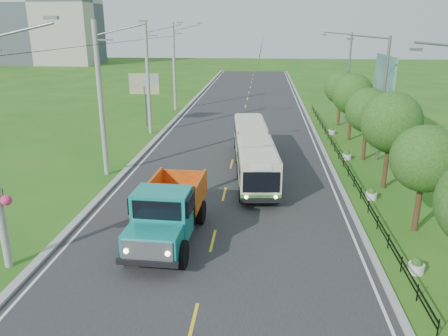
# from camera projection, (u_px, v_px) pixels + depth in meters

# --- Properties ---
(ground) EXTENTS (240.00, 240.00, 0.00)m
(ground) POSITION_uv_depth(u_px,v_px,m) (213.00, 241.00, 20.52)
(ground) COLOR #206016
(ground) RESTS_ON ground
(road) EXTENTS (14.00, 120.00, 0.02)m
(road) POSITION_uv_depth(u_px,v_px,m) (238.00, 137.00, 39.45)
(road) COLOR #28282B
(road) RESTS_ON ground
(curb_left) EXTENTS (0.40, 120.00, 0.15)m
(curb_left) POSITION_uv_depth(u_px,v_px,m) (160.00, 135.00, 40.04)
(curb_left) COLOR #9E9E99
(curb_left) RESTS_ON ground
(curb_right) EXTENTS (0.30, 120.00, 0.10)m
(curb_right) POSITION_uv_depth(u_px,v_px,m) (318.00, 139.00, 38.83)
(curb_right) COLOR #9E9E99
(curb_right) RESTS_ON ground
(edge_line_left) EXTENTS (0.12, 120.00, 0.00)m
(edge_line_left) POSITION_uv_depth(u_px,v_px,m) (166.00, 136.00, 40.01)
(edge_line_left) COLOR silver
(edge_line_left) RESTS_ON road
(edge_line_right) EXTENTS (0.12, 120.00, 0.00)m
(edge_line_right) POSITION_uv_depth(u_px,v_px,m) (312.00, 139.00, 38.88)
(edge_line_right) COLOR silver
(edge_line_right) RESTS_ON road
(centre_dash) EXTENTS (0.12, 2.20, 0.00)m
(centre_dash) POSITION_uv_depth(u_px,v_px,m) (213.00, 240.00, 20.52)
(centre_dash) COLOR yellow
(centre_dash) RESTS_ON road
(railing_right) EXTENTS (0.04, 40.00, 0.60)m
(railing_right) POSITION_uv_depth(u_px,v_px,m) (339.00, 155.00, 33.00)
(railing_right) COLOR black
(railing_right) RESTS_ON ground
(pole_near) EXTENTS (3.51, 0.32, 10.00)m
(pole_near) POSITION_uv_depth(u_px,v_px,m) (101.00, 100.00, 28.16)
(pole_near) COLOR gray
(pole_near) RESTS_ON ground
(pole_mid) EXTENTS (3.51, 0.32, 10.00)m
(pole_mid) POSITION_uv_depth(u_px,v_px,m) (148.00, 78.00, 39.52)
(pole_mid) COLOR gray
(pole_mid) RESTS_ON ground
(pole_far) EXTENTS (3.51, 0.32, 10.00)m
(pole_far) POSITION_uv_depth(u_px,v_px,m) (174.00, 66.00, 50.88)
(pole_far) COLOR gray
(pole_far) RESTS_ON ground
(tree_second) EXTENTS (3.18, 3.26, 5.30)m
(tree_second) POSITION_uv_depth(u_px,v_px,m) (424.00, 162.00, 20.61)
(tree_second) COLOR #382314
(tree_second) RESTS_ON ground
(tree_third) EXTENTS (3.60, 3.62, 6.00)m
(tree_third) POSITION_uv_depth(u_px,v_px,m) (391.00, 125.00, 26.15)
(tree_third) COLOR #382314
(tree_third) RESTS_ON ground
(tree_fourth) EXTENTS (3.24, 3.31, 5.40)m
(tree_fourth) POSITION_uv_depth(u_px,v_px,m) (368.00, 112.00, 31.95)
(tree_fourth) COLOR #382314
(tree_fourth) RESTS_ON ground
(tree_fifth) EXTENTS (3.48, 3.52, 5.80)m
(tree_fifth) POSITION_uv_depth(u_px,v_px,m) (353.00, 96.00, 37.55)
(tree_fifth) COLOR #382314
(tree_fifth) RESTS_ON ground
(tree_back) EXTENTS (3.30, 3.36, 5.50)m
(tree_back) POSITION_uv_depth(u_px,v_px,m) (341.00, 89.00, 43.29)
(tree_back) COLOR #382314
(tree_back) RESTS_ON ground
(streetlight_mid) EXTENTS (3.02, 0.20, 9.07)m
(streetlight_mid) POSITION_uv_depth(u_px,v_px,m) (381.00, 95.00, 31.34)
(streetlight_mid) COLOR slate
(streetlight_mid) RESTS_ON ground
(streetlight_far) EXTENTS (3.02, 0.20, 9.07)m
(streetlight_far) POSITION_uv_depth(u_px,v_px,m) (347.00, 74.00, 44.59)
(streetlight_far) COLOR slate
(streetlight_far) RESTS_ON ground
(planter_front) EXTENTS (0.64, 0.64, 0.67)m
(planter_front) POSITION_uv_depth(u_px,v_px,m) (416.00, 266.00, 17.81)
(planter_front) COLOR silver
(planter_front) RESTS_ON ground
(planter_near) EXTENTS (0.64, 0.64, 0.67)m
(planter_near) POSITION_uv_depth(u_px,v_px,m) (371.00, 194.00, 25.38)
(planter_near) COLOR silver
(planter_near) RESTS_ON ground
(planter_mid) EXTENTS (0.64, 0.64, 0.67)m
(planter_mid) POSITION_uv_depth(u_px,v_px,m) (347.00, 156.00, 32.95)
(planter_mid) COLOR silver
(planter_mid) RESTS_ON ground
(planter_far) EXTENTS (0.64, 0.64, 0.67)m
(planter_far) POSITION_uv_depth(u_px,v_px,m) (332.00, 131.00, 40.52)
(planter_far) COLOR silver
(planter_far) RESTS_ON ground
(billboard_left) EXTENTS (3.00, 0.20, 5.20)m
(billboard_left) POSITION_uv_depth(u_px,v_px,m) (144.00, 87.00, 42.85)
(billboard_left) COLOR slate
(billboard_left) RESTS_ON ground
(billboard_right) EXTENTS (0.24, 6.00, 7.30)m
(billboard_right) POSITION_uv_depth(u_px,v_px,m) (384.00, 79.00, 36.74)
(billboard_right) COLOR slate
(billboard_right) RESTS_ON ground
(apartment_near) EXTENTS (28.00, 14.00, 30.00)m
(apartment_near) POSITION_uv_depth(u_px,v_px,m) (40.00, 3.00, 110.46)
(apartment_near) COLOR #B7B2A3
(apartment_near) RESTS_ON ground
(apartment_far) EXTENTS (24.00, 14.00, 26.00)m
(apartment_far) POSITION_uv_depth(u_px,v_px,m) (3.00, 14.00, 136.88)
(apartment_far) COLOR #B7B2A3
(apartment_far) RESTS_ON ground
(bus) EXTENTS (3.45, 13.94, 2.66)m
(bus) POSITION_uv_depth(u_px,v_px,m) (253.00, 149.00, 29.88)
(bus) COLOR #356F2C
(bus) RESTS_ON ground
(dump_truck) EXTENTS (2.89, 6.87, 2.84)m
(dump_truck) POSITION_uv_depth(u_px,v_px,m) (168.00, 208.00, 20.13)
(dump_truck) COLOR #168881
(dump_truck) RESTS_ON ground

